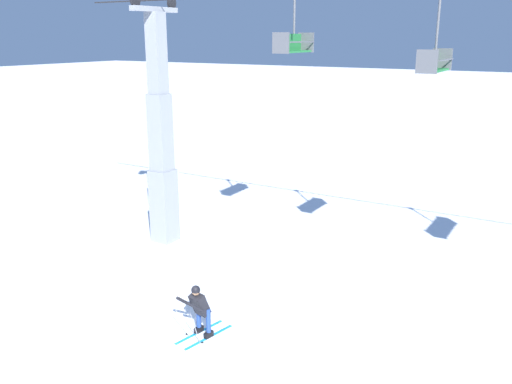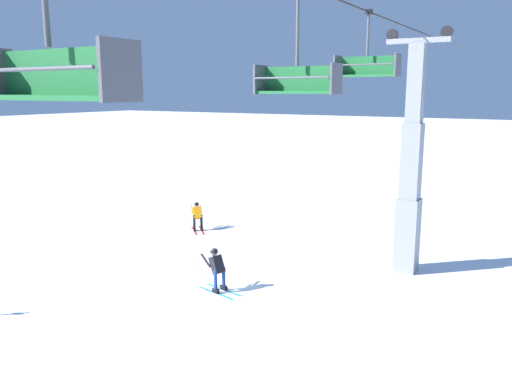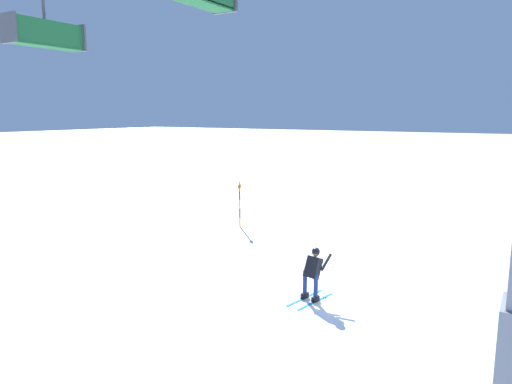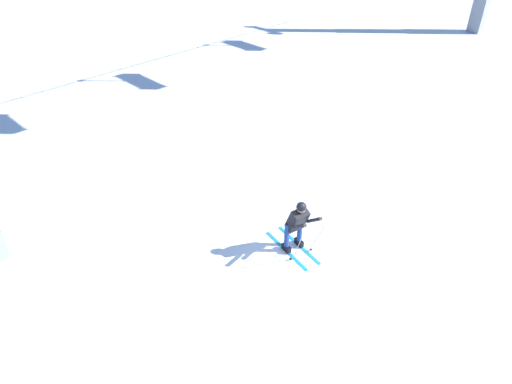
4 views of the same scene
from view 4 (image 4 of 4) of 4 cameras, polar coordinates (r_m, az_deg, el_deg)
ground_plane at (r=11.34m, az=7.46°, el=-10.48°), size 260.00×260.00×0.00m
skier_carving_main at (r=11.41m, az=5.11°, el=-3.76°), size 0.91×1.80×1.71m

